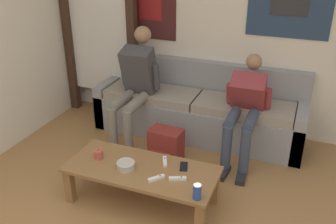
{
  "coord_description": "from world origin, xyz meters",
  "views": [
    {
      "loc": [
        0.96,
        -1.13,
        2.16
      ],
      "look_at": [
        -0.19,
        1.79,
        0.66
      ],
      "focal_mm": 40.0,
      "sensor_mm": 36.0,
      "label": 1
    }
  ],
  "objects_px": {
    "ceramic_bowl": "(126,165)",
    "pillar_candle": "(99,154)",
    "person_seated_teen": "(245,106)",
    "cell_phone": "(184,166)",
    "person_seated_adult": "(135,82)",
    "couch": "(198,111)",
    "drink_can_blue": "(197,192)",
    "game_controller_near_right": "(165,161)",
    "game_controller_near_left": "(177,179)",
    "game_controller_far_center": "(157,178)",
    "backpack": "(166,147)",
    "coffee_table": "(142,173)"
  },
  "relations": [
    {
      "from": "person_seated_teen",
      "to": "game_controller_near_left",
      "type": "xyz_separation_m",
      "value": [
        -0.32,
        -1.12,
        -0.22
      ]
    },
    {
      "from": "cell_phone",
      "to": "coffee_table",
      "type": "bearing_deg",
      "value": -156.25
    },
    {
      "from": "game_controller_near_left",
      "to": "game_controller_far_center",
      "type": "height_order",
      "value": "same"
    },
    {
      "from": "cell_phone",
      "to": "backpack",
      "type": "bearing_deg",
      "value": 126.18
    },
    {
      "from": "couch",
      "to": "drink_can_blue",
      "type": "distance_m",
      "value": 1.69
    },
    {
      "from": "game_controller_near_left",
      "to": "game_controller_near_right",
      "type": "relative_size",
      "value": 1.0
    },
    {
      "from": "drink_can_blue",
      "to": "game_controller_near_left",
      "type": "distance_m",
      "value": 0.28
    },
    {
      "from": "pillar_candle",
      "to": "drink_can_blue",
      "type": "height_order",
      "value": "drink_can_blue"
    },
    {
      "from": "ceramic_bowl",
      "to": "game_controller_near_right",
      "type": "height_order",
      "value": "ceramic_bowl"
    },
    {
      "from": "person_seated_adult",
      "to": "drink_can_blue",
      "type": "xyz_separation_m",
      "value": [
        1.13,
        -1.28,
        -0.26
      ]
    },
    {
      "from": "person_seated_adult",
      "to": "game_controller_near_right",
      "type": "height_order",
      "value": "person_seated_adult"
    },
    {
      "from": "person_seated_adult",
      "to": "person_seated_teen",
      "type": "height_order",
      "value": "person_seated_adult"
    },
    {
      "from": "pillar_candle",
      "to": "game_controller_near_right",
      "type": "distance_m",
      "value": 0.59
    },
    {
      "from": "pillar_candle",
      "to": "drink_can_blue",
      "type": "bearing_deg",
      "value": -12.49
    },
    {
      "from": "couch",
      "to": "cell_phone",
      "type": "relative_size",
      "value": 16.07
    },
    {
      "from": "person_seated_adult",
      "to": "cell_phone",
      "type": "bearing_deg",
      "value": -45.79
    },
    {
      "from": "person_seated_adult",
      "to": "game_controller_near_right",
      "type": "distance_m",
      "value": 1.21
    },
    {
      "from": "ceramic_bowl",
      "to": "pillar_candle",
      "type": "distance_m",
      "value": 0.31
    },
    {
      "from": "ceramic_bowl",
      "to": "person_seated_adult",
      "type": "bearing_deg",
      "value": 111.67
    },
    {
      "from": "person_seated_adult",
      "to": "ceramic_bowl",
      "type": "xyz_separation_m",
      "value": [
        0.45,
        -1.12,
        -0.28
      ]
    },
    {
      "from": "person_seated_teen",
      "to": "ceramic_bowl",
      "type": "xyz_separation_m",
      "value": [
        -0.78,
        -1.13,
        -0.19
      ]
    },
    {
      "from": "game_controller_far_center",
      "to": "person_seated_adult",
      "type": "bearing_deg",
      "value": 122.61
    },
    {
      "from": "ceramic_bowl",
      "to": "drink_can_blue",
      "type": "bearing_deg",
      "value": -13.23
    },
    {
      "from": "person_seated_teen",
      "to": "pillar_candle",
      "type": "height_order",
      "value": "person_seated_teen"
    },
    {
      "from": "drink_can_blue",
      "to": "cell_phone",
      "type": "distance_m",
      "value": 0.43
    },
    {
      "from": "ceramic_bowl",
      "to": "game_controller_far_center",
      "type": "relative_size",
      "value": 1.23
    },
    {
      "from": "cell_phone",
      "to": "game_controller_near_right",
      "type": "bearing_deg",
      "value": 179.02
    },
    {
      "from": "backpack",
      "to": "cell_phone",
      "type": "distance_m",
      "value": 0.65
    },
    {
      "from": "couch",
      "to": "pillar_candle",
      "type": "relative_size",
      "value": 26.8
    },
    {
      "from": "pillar_candle",
      "to": "person_seated_adult",
      "type": "bearing_deg",
      "value": 97.78
    },
    {
      "from": "coffee_table",
      "to": "couch",
      "type": "bearing_deg",
      "value": 86.95
    },
    {
      "from": "pillar_candle",
      "to": "coffee_table",
      "type": "bearing_deg",
      "value": -0.15
    },
    {
      "from": "person_seated_teen",
      "to": "ceramic_bowl",
      "type": "bearing_deg",
      "value": -124.49
    },
    {
      "from": "person_seated_adult",
      "to": "pillar_candle",
      "type": "bearing_deg",
      "value": -82.22
    },
    {
      "from": "couch",
      "to": "game_controller_far_center",
      "type": "bearing_deg",
      "value": -85.85
    },
    {
      "from": "couch",
      "to": "pillar_candle",
      "type": "height_order",
      "value": "couch"
    },
    {
      "from": "couch",
      "to": "ceramic_bowl",
      "type": "xyz_separation_m",
      "value": [
        -0.19,
        -1.45,
        0.1
      ]
    },
    {
      "from": "person_seated_adult",
      "to": "ceramic_bowl",
      "type": "height_order",
      "value": "person_seated_adult"
    },
    {
      "from": "coffee_table",
      "to": "backpack",
      "type": "height_order",
      "value": "backpack"
    },
    {
      "from": "coffee_table",
      "to": "game_controller_far_center",
      "type": "relative_size",
      "value": 9.91
    },
    {
      "from": "ceramic_bowl",
      "to": "game_controller_far_center",
      "type": "distance_m",
      "value": 0.31
    },
    {
      "from": "ceramic_bowl",
      "to": "pillar_candle",
      "type": "height_order",
      "value": "pillar_candle"
    },
    {
      "from": "person_seated_adult",
      "to": "backpack",
      "type": "height_order",
      "value": "person_seated_adult"
    },
    {
      "from": "couch",
      "to": "cell_phone",
      "type": "bearing_deg",
      "value": -78.44
    },
    {
      "from": "cell_phone",
      "to": "person_seated_adult",
      "type": "bearing_deg",
      "value": 134.21
    },
    {
      "from": "couch",
      "to": "game_controller_near_right",
      "type": "height_order",
      "value": "couch"
    },
    {
      "from": "person_seated_teen",
      "to": "cell_phone",
      "type": "distance_m",
      "value": 1.01
    },
    {
      "from": "game_controller_near_right",
      "to": "person_seated_teen",
      "type": "bearing_deg",
      "value": 61.49
    },
    {
      "from": "couch",
      "to": "person_seated_adult",
      "type": "relative_size",
      "value": 1.92
    },
    {
      "from": "ceramic_bowl",
      "to": "game_controller_near_right",
      "type": "bearing_deg",
      "value": 36.7
    }
  ]
}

